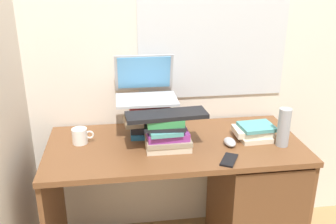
{
  "coord_description": "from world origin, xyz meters",
  "views": [
    {
      "loc": [
        -0.3,
        -1.84,
        1.67
      ],
      "look_at": [
        -0.04,
        0.01,
        0.95
      ],
      "focal_mm": 40.33,
      "sensor_mm": 36.0,
      "label": 1
    }
  ],
  "objects_px": {
    "keyboard": "(166,115)",
    "computer_mouse": "(230,142)",
    "book_stack_side": "(254,132)",
    "mug": "(80,136)",
    "water_bottle": "(284,127)",
    "laptop": "(145,88)",
    "book_stack_keyboard_riser": "(167,134)",
    "desk": "(235,195)",
    "book_stack_tall": "(147,118)",
    "cell_phone": "(229,160)"
  },
  "relations": [
    {
      "from": "book_stack_keyboard_riser",
      "to": "book_stack_side",
      "type": "xyz_separation_m",
      "value": [
        0.5,
        0.06,
        -0.04
      ]
    },
    {
      "from": "keyboard",
      "to": "computer_mouse",
      "type": "relative_size",
      "value": 4.04
    },
    {
      "from": "keyboard",
      "to": "book_stack_keyboard_riser",
      "type": "bearing_deg",
      "value": 53.38
    },
    {
      "from": "cell_phone",
      "to": "book_stack_tall",
      "type": "bearing_deg",
      "value": 164.53
    },
    {
      "from": "desk",
      "to": "book_stack_side",
      "type": "bearing_deg",
      "value": 15.88
    },
    {
      "from": "laptop",
      "to": "desk",
      "type": "bearing_deg",
      "value": -23.62
    },
    {
      "from": "book_stack_side",
      "to": "computer_mouse",
      "type": "height_order",
      "value": "book_stack_side"
    },
    {
      "from": "desk",
      "to": "book_stack_tall",
      "type": "height_order",
      "value": "book_stack_tall"
    },
    {
      "from": "laptop",
      "to": "mug",
      "type": "bearing_deg",
      "value": -162.18
    },
    {
      "from": "book_stack_keyboard_riser",
      "to": "keyboard",
      "type": "xyz_separation_m",
      "value": [
        -0.0,
        -0.0,
        0.11
      ]
    },
    {
      "from": "book_stack_keyboard_riser",
      "to": "computer_mouse",
      "type": "xyz_separation_m",
      "value": [
        0.34,
        -0.01,
        -0.06
      ]
    },
    {
      "from": "book_stack_side",
      "to": "computer_mouse",
      "type": "xyz_separation_m",
      "value": [
        -0.16,
        -0.07,
        -0.02
      ]
    },
    {
      "from": "laptop",
      "to": "book_stack_side",
      "type": "bearing_deg",
      "value": -17.92
    },
    {
      "from": "book_stack_keyboard_riser",
      "to": "keyboard",
      "type": "relative_size",
      "value": 0.59
    },
    {
      "from": "book_stack_tall",
      "to": "book_stack_keyboard_riser",
      "type": "distance_m",
      "value": 0.21
    },
    {
      "from": "book_stack_tall",
      "to": "water_bottle",
      "type": "distance_m",
      "value": 0.75
    },
    {
      "from": "desk",
      "to": "mug",
      "type": "xyz_separation_m",
      "value": [
        -0.87,
        0.1,
        0.39
      ]
    },
    {
      "from": "cell_phone",
      "to": "mug",
      "type": "bearing_deg",
      "value": -173.28
    },
    {
      "from": "computer_mouse",
      "to": "cell_phone",
      "type": "height_order",
      "value": "computer_mouse"
    },
    {
      "from": "book_stack_side",
      "to": "water_bottle",
      "type": "distance_m",
      "value": 0.17
    },
    {
      "from": "computer_mouse",
      "to": "water_bottle",
      "type": "relative_size",
      "value": 0.49
    },
    {
      "from": "mug",
      "to": "water_bottle",
      "type": "bearing_deg",
      "value": -9.4
    },
    {
      "from": "laptop",
      "to": "mug",
      "type": "distance_m",
      "value": 0.45
    },
    {
      "from": "book_stack_keyboard_riser",
      "to": "mug",
      "type": "xyz_separation_m",
      "value": [
        -0.46,
        0.13,
        -0.04
      ]
    },
    {
      "from": "book_stack_tall",
      "to": "laptop",
      "type": "distance_m",
      "value": 0.17
    },
    {
      "from": "book_stack_tall",
      "to": "computer_mouse",
      "type": "distance_m",
      "value": 0.48
    },
    {
      "from": "mug",
      "to": "desk",
      "type": "bearing_deg",
      "value": -6.41
    },
    {
      "from": "cell_phone",
      "to": "keyboard",
      "type": "bearing_deg",
      "value": 177.14
    },
    {
      "from": "laptop",
      "to": "cell_phone",
      "type": "distance_m",
      "value": 0.63
    },
    {
      "from": "book_stack_keyboard_riser",
      "to": "computer_mouse",
      "type": "relative_size",
      "value": 2.39
    },
    {
      "from": "book_stack_side",
      "to": "water_bottle",
      "type": "xyz_separation_m",
      "value": [
        0.12,
        -0.11,
        0.07
      ]
    },
    {
      "from": "computer_mouse",
      "to": "cell_phone",
      "type": "distance_m",
      "value": 0.18
    },
    {
      "from": "computer_mouse",
      "to": "laptop",
      "type": "bearing_deg",
      "value": 149.22
    },
    {
      "from": "book_stack_tall",
      "to": "laptop",
      "type": "relative_size",
      "value": 0.76
    },
    {
      "from": "mug",
      "to": "keyboard",
      "type": "bearing_deg",
      "value": -15.63
    },
    {
      "from": "mug",
      "to": "cell_phone",
      "type": "bearing_deg",
      "value": -22.51
    },
    {
      "from": "book_stack_tall",
      "to": "mug",
      "type": "xyz_separation_m",
      "value": [
        -0.37,
        -0.06,
        -0.06
      ]
    },
    {
      "from": "book_stack_tall",
      "to": "cell_phone",
      "type": "xyz_separation_m",
      "value": [
        0.38,
        -0.37,
        -0.1
      ]
    },
    {
      "from": "desk",
      "to": "laptop",
      "type": "relative_size",
      "value": 4.12
    },
    {
      "from": "book_stack_keyboard_riser",
      "to": "cell_phone",
      "type": "bearing_deg",
      "value": -32.28
    },
    {
      "from": "keyboard",
      "to": "computer_mouse",
      "type": "bearing_deg",
      "value": -5.76
    },
    {
      "from": "book_stack_side",
      "to": "desk",
      "type": "bearing_deg",
      "value": -164.12
    },
    {
      "from": "book_stack_keyboard_riser",
      "to": "water_bottle",
      "type": "distance_m",
      "value": 0.63
    },
    {
      "from": "mug",
      "to": "book_stack_side",
      "type": "bearing_deg",
      "value": -4.23
    },
    {
      "from": "computer_mouse",
      "to": "keyboard",
      "type": "bearing_deg",
      "value": 178.47
    },
    {
      "from": "mug",
      "to": "computer_mouse",
      "type": "bearing_deg",
      "value": -9.71
    },
    {
      "from": "book_stack_tall",
      "to": "cell_phone",
      "type": "bearing_deg",
      "value": -44.7
    },
    {
      "from": "mug",
      "to": "water_bottle",
      "type": "height_order",
      "value": "water_bottle"
    },
    {
      "from": "book_stack_keyboard_riser",
      "to": "water_bottle",
      "type": "xyz_separation_m",
      "value": [
        0.62,
        -0.05,
        0.02
      ]
    },
    {
      "from": "book_stack_side",
      "to": "mug",
      "type": "height_order",
      "value": "mug"
    }
  ]
}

